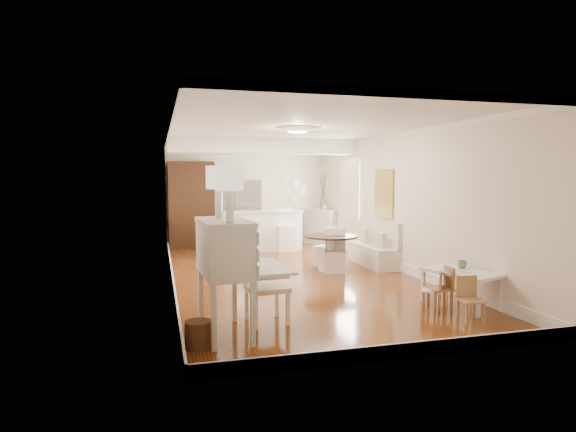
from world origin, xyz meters
name	(u,v)px	position (x,y,z in m)	size (l,w,h in m)	color
room	(288,173)	(0.04, 0.32, 1.98)	(9.00, 9.04, 2.82)	brown
secretary_bureau	(225,278)	(-1.70, -3.21, 0.71)	(1.10, 1.12, 1.41)	beige
gustavian_armchair	(267,287)	(-1.11, -2.87, 0.48)	(0.55, 0.55, 0.96)	white
wicker_basket	(198,334)	(-2.05, -3.57, 0.15)	(0.31, 0.31, 0.31)	#55301A
kids_table	(461,289)	(1.83, -2.86, 0.27)	(0.64, 1.07, 0.54)	silver
kids_chair_a	(440,288)	(1.43, -2.92, 0.32)	(0.31, 0.31, 0.64)	#9E7148
kids_chair_b	(432,290)	(1.33, -2.87, 0.29)	(0.28, 0.28, 0.57)	#A9744C
kids_chair_c	(471,300)	(1.49, -3.55, 0.30)	(0.29, 0.29, 0.61)	#AA7E4D
banquette	(373,243)	(1.99, 0.50, 0.49)	(0.52, 1.60, 0.98)	silver
dining_table	(331,253)	(0.90, 0.16, 0.36)	(1.07, 1.07, 0.73)	#442216
slip_chair_near	(335,251)	(0.93, -0.01, 0.43)	(0.41, 0.43, 0.87)	white
slip_chair_far	(325,246)	(0.99, 0.73, 0.42)	(0.40, 0.42, 0.84)	white
breakfast_counter	(262,231)	(0.10, 3.10, 0.52)	(2.05, 0.65, 1.03)	white
bar_stool_left	(231,235)	(-0.78, 2.58, 0.49)	(0.39, 0.39, 0.99)	silver
bar_stool_right	(285,230)	(0.65, 2.85, 0.54)	(0.43, 0.43, 1.07)	white
pantry_cabinet	(191,205)	(-1.60, 4.18, 1.15)	(1.20, 0.60, 2.30)	#381E11
fridge	(261,213)	(0.30, 4.15, 0.90)	(0.75, 0.65, 1.80)	silver
sideboard	(323,227)	(2.00, 3.80, 0.49)	(0.46, 1.03, 0.99)	beige
pencil_cup	(462,264)	(1.95, -2.69, 0.59)	(0.14, 0.14, 0.11)	#5E9557
branch_vase	(325,206)	(2.04, 3.78, 1.07)	(0.16, 0.16, 0.17)	white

